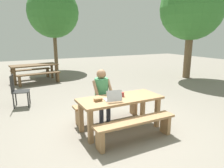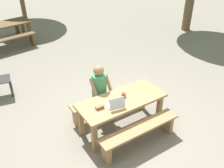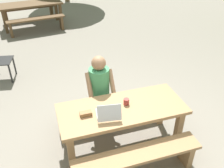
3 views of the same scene
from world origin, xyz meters
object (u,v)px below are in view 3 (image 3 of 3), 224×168
Objects in this scene: coffee_mug at (126,102)px; laptop at (108,113)px; small_pouch at (86,114)px; person_seated at (100,87)px; picnic_table_mid at (31,7)px; picnic_table_front at (122,114)px.

laptop is at bearing -150.96° from coffee_mug.
person_seated reaches higher than small_pouch.
coffee_mug is (0.60, 0.07, 0.02)m from small_pouch.
coffee_mug is at bearing 6.44° from small_pouch.
picnic_table_mid is (-0.78, 6.07, -0.12)m from laptop.
picnic_table_mid is (-0.86, 5.38, -0.08)m from person_seated.
person_seated is (0.35, 0.58, -0.01)m from small_pouch.
person_seated is at bearing 58.75° from small_pouch.
person_seated is (0.07, 0.69, -0.04)m from laptop.
coffee_mug reaches higher than small_pouch.
person_seated is (-0.24, 0.51, -0.03)m from coffee_mug.
coffee_mug is 0.57m from person_seated.
picnic_table_mid is (-1.10, 5.89, -0.11)m from coffee_mug.
laptop reaches higher than coffee_mug.
coffee_mug is at bearing -64.56° from person_seated.
picnic_table_front is 19.81× the size of coffee_mug.
laptop reaches higher than small_pouch.
laptop is 0.70m from person_seated.
picnic_table_front is 11.20× the size of small_pouch.
person_seated is 5.45m from picnic_table_mid.
person_seated is (-0.16, 0.57, 0.13)m from picnic_table_front.
small_pouch is at bearing -12.47° from laptop.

